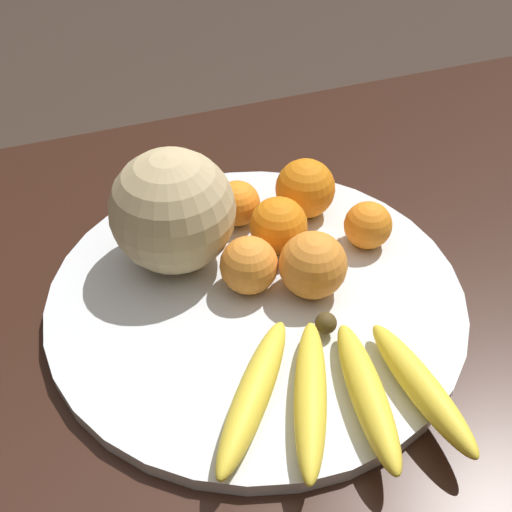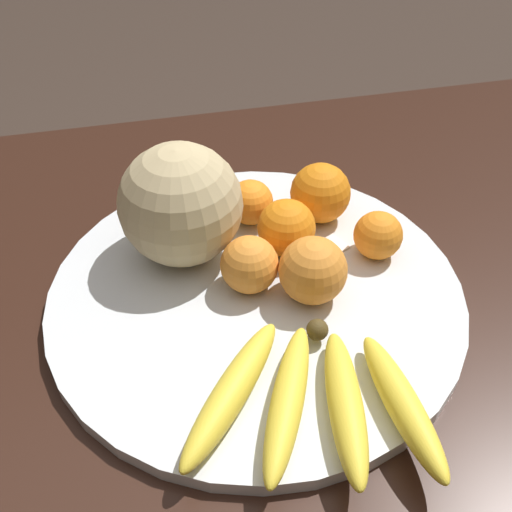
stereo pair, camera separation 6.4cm
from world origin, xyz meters
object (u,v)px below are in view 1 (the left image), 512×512
object	(u,v)px
orange_mid_center	(278,226)
orange_top_small	(238,203)
orange_front_left	(305,189)
fruit_bowl	(256,293)
orange_back_right	(249,265)
melon	(173,211)
orange_front_right	(313,265)
kitchen_table	(287,375)
produce_tag	(310,248)
banana_bunch	(335,391)
orange_back_left	(368,225)

from	to	relation	value
orange_mid_center	orange_top_small	size ratio (longest dim) A/B	1.20
orange_front_left	fruit_bowl	bearing A→B (deg)	45.38
orange_back_right	orange_top_small	bearing A→B (deg)	-103.73
melon	orange_front_right	bearing A→B (deg)	140.73
fruit_bowl	orange_top_small	distance (m)	0.13
kitchen_table	produce_tag	xyz separation A→B (m)	(-0.06, -0.09, 0.11)
melon	orange_front_left	distance (m)	0.18
kitchen_table	banana_bunch	distance (m)	0.17
fruit_bowl	orange_front_right	bearing A→B (deg)	158.38
orange_front_right	fruit_bowl	bearing A→B (deg)	-21.62
orange_front_left	orange_back_left	size ratio (longest dim) A/B	1.31
fruit_bowl	banana_bunch	bearing A→B (deg)	95.42
melon	orange_back_left	size ratio (longest dim) A/B	2.46
fruit_bowl	orange_back_right	bearing A→B (deg)	-47.73
orange_back_left	orange_top_small	size ratio (longest dim) A/B	1.01
orange_back_left	orange_front_left	bearing A→B (deg)	-61.39
orange_back_right	melon	bearing A→B (deg)	-49.65
kitchen_table	orange_mid_center	world-z (taller)	orange_mid_center
orange_back_right	orange_top_small	world-z (taller)	orange_back_right
orange_back_right	kitchen_table	bearing A→B (deg)	115.35
melon	orange_back_left	distance (m)	0.23
orange_top_small	produce_tag	size ratio (longest dim) A/B	0.68
orange_back_left	orange_back_right	world-z (taller)	orange_back_right
orange_front_left	orange_back_right	world-z (taller)	orange_front_left
melon	orange_front_left	xyz separation A→B (m)	(-0.18, -0.03, -0.03)
melon	orange_front_right	size ratio (longest dim) A/B	1.89
orange_mid_center	orange_front_right	bearing A→B (deg)	95.78
orange_mid_center	orange_back_left	distance (m)	0.11
orange_front_left	kitchen_table	bearing A→B (deg)	61.46
banana_bunch	kitchen_table	bearing A→B (deg)	-164.80
orange_front_left	melon	bearing A→B (deg)	9.12
orange_front_right	orange_mid_center	size ratio (longest dim) A/B	1.09
orange_back_left	orange_back_right	xyz separation A→B (m)	(0.16, 0.02, 0.00)
kitchen_table	orange_front_right	world-z (taller)	orange_front_right
kitchen_table	orange_front_left	size ratio (longest dim) A/B	20.73
orange_back_right	banana_bunch	bearing A→B (deg)	97.16
fruit_bowl	banana_bunch	xyz separation A→B (m)	(-0.02, 0.17, 0.02)
banana_bunch	orange_back_right	bearing A→B (deg)	-155.01
orange_front_right	produce_tag	xyz separation A→B (m)	(-0.03, -0.06, -0.04)
banana_bunch	orange_front_right	world-z (taller)	orange_front_right
melon	orange_mid_center	bearing A→B (deg)	168.51
orange_mid_center	orange_top_small	xyz separation A→B (m)	(0.03, -0.07, -0.01)
orange_front_right	produce_tag	bearing A→B (deg)	-113.22
banana_bunch	orange_top_small	xyz separation A→B (m)	(-0.01, -0.29, 0.01)
orange_back_left	banana_bunch	bearing A→B (deg)	54.35
fruit_bowl	melon	world-z (taller)	melon
melon	orange_back_right	size ratio (longest dim) A/B	2.18
orange_back_left	orange_front_right	bearing A→B (deg)	27.11
fruit_bowl	orange_front_right	size ratio (longest dim) A/B	6.22
orange_front_right	orange_back_right	bearing A→B (deg)	-24.78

